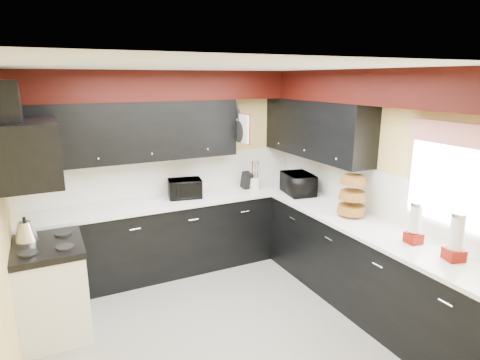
# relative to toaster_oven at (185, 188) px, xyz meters

# --- Properties ---
(ground) EXTENTS (3.60, 3.60, 0.00)m
(ground) POSITION_rel_toaster_oven_xyz_m (-0.12, -1.53, -1.06)
(ground) COLOR gray
(ground) RESTS_ON ground
(wall_back) EXTENTS (3.60, 0.06, 2.50)m
(wall_back) POSITION_rel_toaster_oven_xyz_m (-0.12, 0.27, 0.19)
(wall_back) COLOR #E0C666
(wall_back) RESTS_ON ground
(wall_right) EXTENTS (0.06, 3.60, 2.50)m
(wall_right) POSITION_rel_toaster_oven_xyz_m (1.68, -1.53, 0.19)
(wall_right) COLOR #E0C666
(wall_right) RESTS_ON ground
(ceiling) EXTENTS (3.60, 3.60, 0.06)m
(ceiling) POSITION_rel_toaster_oven_xyz_m (-0.12, -1.53, 1.44)
(ceiling) COLOR white
(ceiling) RESTS_ON wall_back
(cab_back) EXTENTS (3.60, 0.60, 0.90)m
(cab_back) POSITION_rel_toaster_oven_xyz_m (-0.12, -0.03, -0.61)
(cab_back) COLOR black
(cab_back) RESTS_ON ground
(cab_right) EXTENTS (0.60, 3.00, 0.90)m
(cab_right) POSITION_rel_toaster_oven_xyz_m (1.38, -1.83, -0.61)
(cab_right) COLOR black
(cab_right) RESTS_ON ground
(counter_back) EXTENTS (3.62, 0.64, 0.04)m
(counter_back) POSITION_rel_toaster_oven_xyz_m (-0.12, -0.03, -0.14)
(counter_back) COLOR white
(counter_back) RESTS_ON cab_back
(counter_right) EXTENTS (0.64, 3.02, 0.04)m
(counter_right) POSITION_rel_toaster_oven_xyz_m (1.38, -1.83, -0.14)
(counter_right) COLOR white
(counter_right) RESTS_ON cab_right
(splash_back) EXTENTS (3.60, 0.02, 0.50)m
(splash_back) POSITION_rel_toaster_oven_xyz_m (-0.12, 0.26, 0.13)
(splash_back) COLOR white
(splash_back) RESTS_ON counter_back
(splash_right) EXTENTS (0.02, 3.60, 0.50)m
(splash_right) POSITION_rel_toaster_oven_xyz_m (1.67, -1.53, 0.13)
(splash_right) COLOR white
(splash_right) RESTS_ON counter_right
(upper_back) EXTENTS (2.60, 0.35, 0.70)m
(upper_back) POSITION_rel_toaster_oven_xyz_m (-0.62, 0.10, 0.74)
(upper_back) COLOR black
(upper_back) RESTS_ON wall_back
(upper_right) EXTENTS (0.35, 1.80, 0.70)m
(upper_right) POSITION_rel_toaster_oven_xyz_m (1.51, -0.63, 0.74)
(upper_right) COLOR black
(upper_right) RESTS_ON wall_right
(soffit_back) EXTENTS (3.60, 0.36, 0.35)m
(soffit_back) POSITION_rel_toaster_oven_xyz_m (-0.12, 0.09, 1.27)
(soffit_back) COLOR black
(soffit_back) RESTS_ON wall_back
(soffit_right) EXTENTS (0.36, 3.24, 0.35)m
(soffit_right) POSITION_rel_toaster_oven_xyz_m (1.50, -1.71, 1.27)
(soffit_right) COLOR black
(soffit_right) RESTS_ON wall_right
(stove) EXTENTS (0.60, 0.75, 0.86)m
(stove) POSITION_rel_toaster_oven_xyz_m (-1.62, -0.78, -0.63)
(stove) COLOR white
(stove) RESTS_ON ground
(cooktop) EXTENTS (0.62, 0.77, 0.06)m
(cooktop) POSITION_rel_toaster_oven_xyz_m (-1.62, -0.78, -0.17)
(cooktop) COLOR black
(cooktop) RESTS_ON stove
(hood) EXTENTS (0.50, 0.78, 0.55)m
(hood) POSITION_rel_toaster_oven_xyz_m (-1.67, -0.78, 0.72)
(hood) COLOR black
(hood) RESTS_ON wall_left
(hood_duct) EXTENTS (0.24, 0.40, 0.40)m
(hood_duct) POSITION_rel_toaster_oven_xyz_m (-1.80, -0.78, 1.14)
(hood_duct) COLOR black
(hood_duct) RESTS_ON wall_left
(window) EXTENTS (0.03, 0.86, 0.96)m
(window) POSITION_rel_toaster_oven_xyz_m (1.67, -2.43, 0.49)
(window) COLOR white
(window) RESTS_ON wall_right
(valance) EXTENTS (0.04, 0.88, 0.20)m
(valance) POSITION_rel_toaster_oven_xyz_m (1.61, -2.43, 0.89)
(valance) COLOR red
(valance) RESTS_ON wall_right
(pan_top) EXTENTS (0.03, 0.22, 0.40)m
(pan_top) POSITION_rel_toaster_oven_xyz_m (0.70, 0.02, 0.94)
(pan_top) COLOR black
(pan_top) RESTS_ON upper_back
(pan_mid) EXTENTS (0.03, 0.28, 0.46)m
(pan_mid) POSITION_rel_toaster_oven_xyz_m (0.70, -0.11, 0.69)
(pan_mid) COLOR black
(pan_mid) RESTS_ON upper_back
(pan_low) EXTENTS (0.03, 0.24, 0.42)m
(pan_low) POSITION_rel_toaster_oven_xyz_m (0.70, 0.15, 0.66)
(pan_low) COLOR black
(pan_low) RESTS_ON upper_back
(cut_board) EXTENTS (0.03, 0.26, 0.35)m
(cut_board) POSITION_rel_toaster_oven_xyz_m (0.71, -0.23, 0.74)
(cut_board) COLOR white
(cut_board) RESTS_ON upper_back
(baskets) EXTENTS (0.27, 0.27, 0.50)m
(baskets) POSITION_rel_toaster_oven_xyz_m (1.40, -1.48, 0.12)
(baskets) COLOR brown
(baskets) RESTS_ON upper_right
(deco_plate) EXTENTS (0.03, 0.24, 0.24)m
(deco_plate) POSITION_rel_toaster_oven_xyz_m (1.65, -1.88, 1.19)
(deco_plate) COLOR white
(deco_plate) RESTS_ON wall_right
(toaster_oven) EXTENTS (0.46, 0.41, 0.24)m
(toaster_oven) POSITION_rel_toaster_oven_xyz_m (0.00, 0.00, 0.00)
(toaster_oven) COLOR black
(toaster_oven) RESTS_ON counter_back
(microwave) EXTENTS (0.41, 0.54, 0.27)m
(microwave) POSITION_rel_toaster_oven_xyz_m (1.38, -0.49, 0.02)
(microwave) COLOR black
(microwave) RESTS_ON counter_right
(utensil_crock) EXTENTS (0.20, 0.20, 0.16)m
(utensil_crock) POSITION_rel_toaster_oven_xyz_m (0.98, -0.04, -0.04)
(utensil_crock) COLOR silver
(utensil_crock) RESTS_ON counter_back
(knife_block) EXTENTS (0.11, 0.15, 0.23)m
(knife_block) POSITION_rel_toaster_oven_xyz_m (0.89, 0.02, -0.00)
(knife_block) COLOR black
(knife_block) RESTS_ON counter_back
(kettle) EXTENTS (0.21, 0.21, 0.19)m
(kettle) POSITION_rel_toaster_oven_xyz_m (-1.78, -0.61, -0.04)
(kettle) COLOR silver
(kettle) RESTS_ON cooktop
(dispenser_a) EXTENTS (0.14, 0.14, 0.35)m
(dispenser_a) POSITION_rel_toaster_oven_xyz_m (1.41, -2.31, 0.06)
(dispenser_a) COLOR #670400
(dispenser_a) RESTS_ON counter_right
(dispenser_b) EXTENTS (0.18, 0.18, 0.39)m
(dispenser_b) POSITION_rel_toaster_oven_xyz_m (1.42, -2.71, 0.08)
(dispenser_b) COLOR #650F08
(dispenser_b) RESTS_ON counter_right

